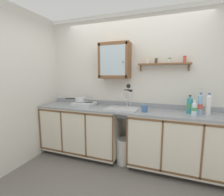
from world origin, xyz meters
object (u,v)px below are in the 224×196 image
bottle_opaque_white_2 (208,105)px  trash_bin (124,150)px  sink (123,110)px  saucepan (80,99)px  wall_cabinet (115,61)px  bottle_water_blue_3 (200,105)px  mug (145,108)px  warning_sign (129,88)px  hot_plate_stove (84,104)px  bottle_detergent_teal_0 (189,105)px  bottle_water_clear_1 (194,109)px

bottle_opaque_white_2 → trash_bin: size_ratio=0.72×
sink → saucepan: 0.87m
saucepan → trash_bin: size_ratio=0.81×
wall_cabinet → trash_bin: bearing=-40.7°
bottle_water_blue_3 → mug: size_ratio=2.72×
bottle_water_blue_3 → trash_bin: bottle_water_blue_3 is taller
wall_cabinet → warning_sign: (0.23, 0.12, -0.48)m
bottle_water_blue_3 → warning_sign: warning_sign is taller
mug → warning_sign: (-0.36, 0.37, 0.29)m
hot_plate_stove → saucepan: bearing=166.8°
bottle_opaque_white_2 → warning_sign: bearing=169.0°
sink → mug: sink is taller
sink → mug: 0.42m
sink → bottle_detergent_teal_0: (1.05, 0.01, 0.15)m
sink → trash_bin: sink is taller
bottle_water_clear_1 → trash_bin: bottle_water_clear_1 is taller
bottle_opaque_white_2 → mug: bottle_opaque_white_2 is taller
saucepan → bottle_water_clear_1: 1.96m
warning_sign → bottle_water_clear_1: bearing=-19.6°
saucepan → wall_cabinet: 0.98m
sink → hot_plate_stove: size_ratio=1.42×
bottle_water_blue_3 → wall_cabinet: 1.54m
bottle_water_clear_1 → bottle_opaque_white_2: (0.20, 0.13, 0.04)m
wall_cabinet → sink: bearing=-31.8°
sink → warning_sign: size_ratio=2.33×
bottle_opaque_white_2 → bottle_water_blue_3: bearing=179.2°
saucepan → bottle_opaque_white_2: bearing=-0.7°
hot_plate_stove → bottle_water_blue_3: bearing=-0.0°
sink → bottle_water_blue_3: bearing=-0.2°
bottle_opaque_white_2 → wall_cabinet: (-1.49, 0.12, 0.68)m
bottle_water_clear_1 → wall_cabinet: wall_cabinet is taller
saucepan → trash_bin: saucepan is taller
hot_plate_stove → bottle_detergent_teal_0: bearing=0.4°
wall_cabinet → hot_plate_stove: bearing=-167.9°
bottle_detergent_teal_0 → wall_cabinet: size_ratio=0.45×
bottle_detergent_teal_0 → mug: bearing=-168.2°
bottle_water_clear_1 → warning_sign: size_ratio=0.95×
sink → bottle_water_blue_3: (1.19, -0.00, 0.17)m
bottle_opaque_white_2 → warning_sign: 1.30m
bottle_water_clear_1 → mug: bottle_water_clear_1 is taller
sink → bottle_water_clear_1: 1.11m
bottle_detergent_teal_0 → warning_sign: (-1.01, 0.23, 0.22)m
bottle_opaque_white_2 → bottle_detergent_teal_0: bearing=176.7°
saucepan → bottle_water_clear_1: size_ratio=1.61×
bottle_water_clear_1 → bottle_water_blue_3: bottle_water_blue_3 is taller
sink → bottle_opaque_white_2: bottle_opaque_white_2 is taller
bottle_water_clear_1 → wall_cabinet: bearing=168.7°
hot_plate_stove → mug: bearing=-6.1°
bottle_water_blue_3 → warning_sign: bearing=168.0°
bottle_detergent_teal_0 → bottle_opaque_white_2: (0.25, -0.01, 0.02)m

